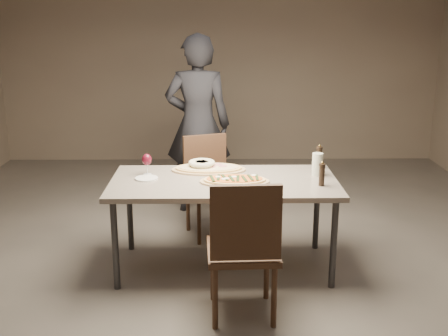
{
  "coord_description": "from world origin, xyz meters",
  "views": [
    {
      "loc": [
        -0.06,
        -4.26,
        2.05
      ],
      "look_at": [
        0.0,
        0.0,
        0.85
      ],
      "focal_mm": 45.0,
      "sensor_mm": 36.0,
      "label": 1
    }
  ],
  "objects_px": {
    "bread_basket": "(202,164)",
    "carafe": "(317,164)",
    "dining_table": "(224,187)",
    "chair_far": "(209,180)",
    "zucchini_pizza": "(235,180)",
    "ham_pizza": "(209,169)",
    "chair_near": "(244,243)",
    "pepper_mill_left": "(322,174)",
    "diner": "(198,124)"
  },
  "relations": [
    {
      "from": "dining_table",
      "to": "zucchini_pizza",
      "type": "height_order",
      "value": "zucchini_pizza"
    },
    {
      "from": "zucchini_pizza",
      "to": "bread_basket",
      "type": "bearing_deg",
      "value": 122.01
    },
    {
      "from": "zucchini_pizza",
      "to": "diner",
      "type": "relative_size",
      "value": 0.3
    },
    {
      "from": "dining_table",
      "to": "ham_pizza",
      "type": "xyz_separation_m",
      "value": [
        -0.12,
        0.28,
        0.07
      ]
    },
    {
      "from": "bread_basket",
      "to": "chair_near",
      "type": "height_order",
      "value": "chair_near"
    },
    {
      "from": "pepper_mill_left",
      "to": "diner",
      "type": "xyz_separation_m",
      "value": [
        -1.0,
        1.57,
        0.08
      ]
    },
    {
      "from": "bread_basket",
      "to": "diner",
      "type": "xyz_separation_m",
      "value": [
        -0.07,
        1.11,
        0.12
      ]
    },
    {
      "from": "chair_far",
      "to": "diner",
      "type": "height_order",
      "value": "diner"
    },
    {
      "from": "chair_near",
      "to": "chair_far",
      "type": "relative_size",
      "value": 1.09
    },
    {
      "from": "carafe",
      "to": "chair_near",
      "type": "bearing_deg",
      "value": -123.8
    },
    {
      "from": "ham_pizza",
      "to": "diner",
      "type": "bearing_deg",
      "value": 75.36
    },
    {
      "from": "bread_basket",
      "to": "pepper_mill_left",
      "type": "xyz_separation_m",
      "value": [
        0.93,
        -0.46,
        0.04
      ]
    },
    {
      "from": "bread_basket",
      "to": "carafe",
      "type": "bearing_deg",
      "value": -10.36
    },
    {
      "from": "ham_pizza",
      "to": "chair_near",
      "type": "xyz_separation_m",
      "value": [
        0.24,
        -1.11,
        -0.2
      ]
    },
    {
      "from": "pepper_mill_left",
      "to": "diner",
      "type": "relative_size",
      "value": 0.1
    },
    {
      "from": "chair_near",
      "to": "zucchini_pizza",
      "type": "bearing_deg",
      "value": 90.57
    },
    {
      "from": "carafe",
      "to": "chair_far",
      "type": "bearing_deg",
      "value": 144.15
    },
    {
      "from": "ham_pizza",
      "to": "chair_far",
      "type": "distance_m",
      "value": 0.55
    },
    {
      "from": "dining_table",
      "to": "chair_far",
      "type": "relative_size",
      "value": 1.94
    },
    {
      "from": "pepper_mill_left",
      "to": "chair_near",
      "type": "height_order",
      "value": "chair_near"
    },
    {
      "from": "zucchini_pizza",
      "to": "bread_basket",
      "type": "distance_m",
      "value": 0.45
    },
    {
      "from": "ham_pizza",
      "to": "diner",
      "type": "relative_size",
      "value": 0.34
    },
    {
      "from": "chair_near",
      "to": "ham_pizza",
      "type": "bearing_deg",
      "value": 100.11
    },
    {
      "from": "zucchini_pizza",
      "to": "bread_basket",
      "type": "relative_size",
      "value": 2.45
    },
    {
      "from": "chair_far",
      "to": "bread_basket",
      "type": "bearing_deg",
      "value": 65.27
    },
    {
      "from": "chair_near",
      "to": "chair_far",
      "type": "xyz_separation_m",
      "value": [
        -0.25,
        1.61,
        -0.05
      ]
    },
    {
      "from": "pepper_mill_left",
      "to": "chair_near",
      "type": "distance_m",
      "value": 0.96
    },
    {
      "from": "zucchini_pizza",
      "to": "chair_near",
      "type": "distance_m",
      "value": 0.8
    },
    {
      "from": "ham_pizza",
      "to": "chair_far",
      "type": "relative_size",
      "value": 0.67
    },
    {
      "from": "carafe",
      "to": "chair_far",
      "type": "relative_size",
      "value": 0.2
    },
    {
      "from": "zucchini_pizza",
      "to": "pepper_mill_left",
      "type": "xyz_separation_m",
      "value": [
        0.67,
        -0.09,
        0.07
      ]
    },
    {
      "from": "bread_basket",
      "to": "pepper_mill_left",
      "type": "distance_m",
      "value": 1.04
    },
    {
      "from": "bread_basket",
      "to": "zucchini_pizza",
      "type": "bearing_deg",
      "value": -54.02
    },
    {
      "from": "carafe",
      "to": "chair_near",
      "type": "height_order",
      "value": "chair_near"
    },
    {
      "from": "diner",
      "to": "chair_near",
      "type": "bearing_deg",
      "value": 101.75
    },
    {
      "from": "zucchini_pizza",
      "to": "carafe",
      "type": "height_order",
      "value": "carafe"
    },
    {
      "from": "dining_table",
      "to": "ham_pizza",
      "type": "bearing_deg",
      "value": 113.94
    },
    {
      "from": "carafe",
      "to": "chair_far",
      "type": "distance_m",
      "value": 1.15
    },
    {
      "from": "zucchini_pizza",
      "to": "diner",
      "type": "xyz_separation_m",
      "value": [
        -0.33,
        1.47,
        0.15
      ]
    },
    {
      "from": "zucchini_pizza",
      "to": "chair_far",
      "type": "bearing_deg",
      "value": 100.45
    },
    {
      "from": "ham_pizza",
      "to": "pepper_mill_left",
      "type": "xyz_separation_m",
      "value": [
        0.87,
        -0.44,
        0.08
      ]
    },
    {
      "from": "zucchini_pizza",
      "to": "ham_pizza",
      "type": "bearing_deg",
      "value": 116.94
    },
    {
      "from": "carafe",
      "to": "dining_table",
      "type": "bearing_deg",
      "value": -170.41
    },
    {
      "from": "pepper_mill_left",
      "to": "diner",
      "type": "height_order",
      "value": "diner"
    },
    {
      "from": "dining_table",
      "to": "ham_pizza",
      "type": "relative_size",
      "value": 2.89
    },
    {
      "from": "chair_far",
      "to": "diner",
      "type": "bearing_deg",
      "value": -98.51
    },
    {
      "from": "pepper_mill_left",
      "to": "chair_far",
      "type": "distance_m",
      "value": 1.32
    },
    {
      "from": "chair_far",
      "to": "pepper_mill_left",
      "type": "bearing_deg",
      "value": 114.53
    },
    {
      "from": "chair_near",
      "to": "diner",
      "type": "relative_size",
      "value": 0.55
    },
    {
      "from": "dining_table",
      "to": "carafe",
      "type": "distance_m",
      "value": 0.79
    }
  ]
}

